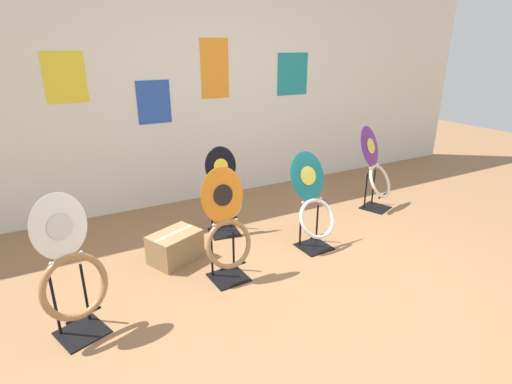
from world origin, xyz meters
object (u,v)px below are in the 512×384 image
(toilet_seat_display_purple_note, at_px, (375,168))
(toilet_seat_display_orange_sun, at_px, (226,229))
(toilet_seat_display_jazz_black, at_px, (223,195))
(toilet_seat_display_teal_sax, at_px, (313,205))
(toilet_seat_display_white_plain, at_px, (71,274))
(storage_box, at_px, (175,247))

(toilet_seat_display_purple_note, xyz_separation_m, toilet_seat_display_orange_sun, (-2.09, -0.56, -0.04))
(toilet_seat_display_orange_sun, bearing_deg, toilet_seat_display_jazz_black, 67.60)
(toilet_seat_display_teal_sax, relative_size, toilet_seat_display_white_plain, 0.91)
(toilet_seat_display_orange_sun, xyz_separation_m, toilet_seat_display_white_plain, (-1.12, -0.15, 0.01))
(toilet_seat_display_purple_note, height_order, toilet_seat_display_teal_sax, toilet_seat_display_purple_note)
(toilet_seat_display_purple_note, bearing_deg, toilet_seat_display_white_plain, -167.59)
(toilet_seat_display_teal_sax, bearing_deg, toilet_seat_display_white_plain, -172.46)
(toilet_seat_display_jazz_black, bearing_deg, toilet_seat_display_purple_note, -6.70)
(toilet_seat_display_white_plain, bearing_deg, toilet_seat_display_teal_sax, 7.54)
(storage_box, bearing_deg, toilet_seat_display_orange_sun, -59.18)
(toilet_seat_display_purple_note, xyz_separation_m, toilet_seat_display_teal_sax, (-1.17, -0.44, -0.07))
(toilet_seat_display_purple_note, relative_size, toilet_seat_display_teal_sax, 1.06)
(toilet_seat_display_orange_sun, height_order, toilet_seat_display_white_plain, toilet_seat_display_white_plain)
(toilet_seat_display_purple_note, bearing_deg, storage_box, -177.92)
(toilet_seat_display_orange_sun, height_order, toilet_seat_display_teal_sax, toilet_seat_display_orange_sun)
(toilet_seat_display_orange_sun, relative_size, toilet_seat_display_white_plain, 0.95)
(toilet_seat_display_orange_sun, xyz_separation_m, toilet_seat_display_teal_sax, (0.92, 0.12, -0.03))
(toilet_seat_display_purple_note, distance_m, storage_box, 2.40)
(toilet_seat_display_teal_sax, distance_m, toilet_seat_display_jazz_black, 0.88)
(toilet_seat_display_white_plain, distance_m, toilet_seat_display_jazz_black, 1.70)
(toilet_seat_display_orange_sun, distance_m, storage_box, 0.63)
(toilet_seat_display_teal_sax, bearing_deg, toilet_seat_display_orange_sun, -172.58)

